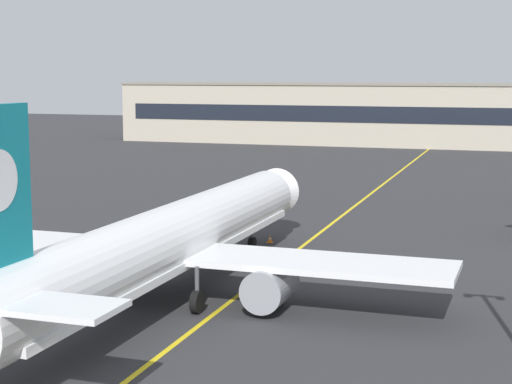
# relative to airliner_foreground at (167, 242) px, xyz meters

# --- Properties ---
(taxiway_centreline) EXTENTS (0.38, 180.00, 0.01)m
(taxiway_centreline) POSITION_rel_airliner_foreground_xyz_m (3.47, 14.26, -3.37)
(taxiway_centreline) COLOR yellow
(taxiway_centreline) RESTS_ON ground
(airliner_foreground) EXTENTS (32.07, 41.44, 11.65)m
(airliner_foreground) POSITION_rel_airliner_foreground_xyz_m (0.00, 0.00, 0.00)
(airliner_foreground) COLOR white
(airliner_foreground) RESTS_ON ground
(safety_cone_by_nose_gear) EXTENTS (0.44, 0.44, 0.55)m
(safety_cone_by_nose_gear) POSITION_rel_airliner_foreground_xyz_m (0.76, 17.33, -3.11)
(safety_cone_by_nose_gear) COLOR orange
(safety_cone_by_nose_gear) RESTS_ON ground
(terminal_building) EXTENTS (136.05, 12.40, 10.96)m
(terminal_building) POSITION_rel_airliner_foreground_xyz_m (14.32, 105.56, 2.12)
(terminal_building) COLOR #B2A893
(terminal_building) RESTS_ON ground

